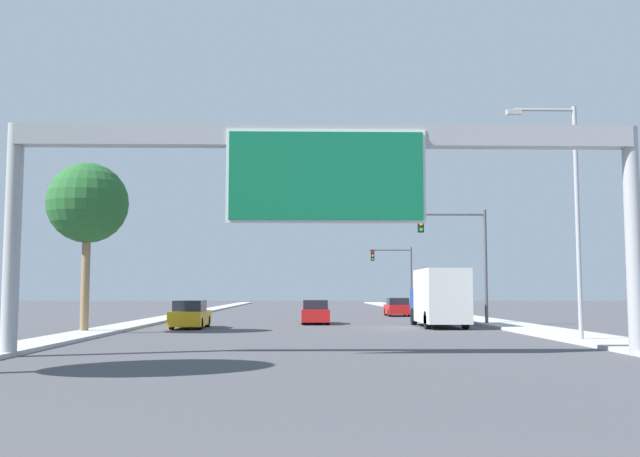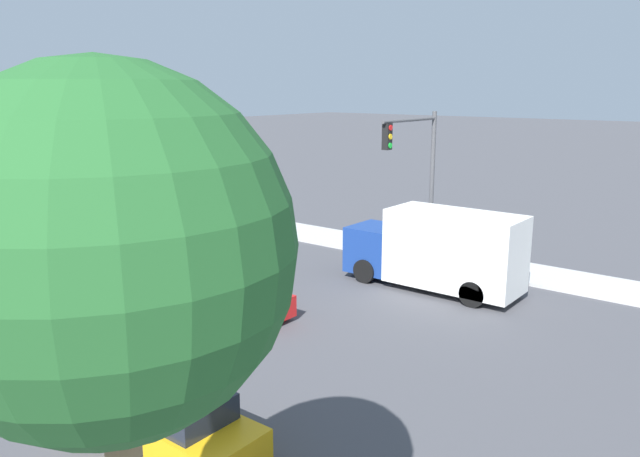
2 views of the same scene
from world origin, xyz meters
TOP-DOWN VIEW (x-y plane):
  - sidewalk_right at (11.25, 60.00)m, footprint 3.00×120.00m
  - car_near_center at (-7.00, 35.10)m, footprint 1.74×4.56m
  - car_near_right at (7.00, 54.16)m, footprint 1.83×4.21m
  - car_far_center at (0.00, 40.23)m, footprint 1.71×4.32m
  - truck_box_primary at (7.00, 35.88)m, footprint 2.33×7.26m
  - traffic_light_near_intersection at (8.98, 38.00)m, footprint 4.34×0.32m
  - traffic_light_mid_block at (8.91, 68.00)m, footprint 4.39×0.32m
  - palm_tree_background at (-11.36, 30.29)m, footprint 3.95×3.95m

SIDE VIEW (x-z plane):
  - sidewalk_right at x=11.25m, z-range 0.00..0.15m
  - car_far_center at x=0.00m, z-range -0.05..1.45m
  - car_near_right at x=7.00m, z-range -0.04..1.45m
  - car_near_center at x=-7.00m, z-range -0.05..1.49m
  - truck_box_primary at x=7.00m, z-range 0.02..3.30m
  - traffic_light_mid_block at x=8.91m, z-range 1.12..7.68m
  - traffic_light_near_intersection at x=8.98m, z-range 1.17..8.15m
  - palm_tree_background at x=-11.36m, z-range 2.15..10.50m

